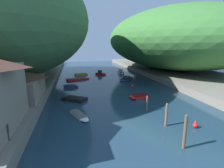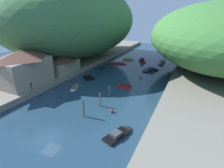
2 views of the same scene
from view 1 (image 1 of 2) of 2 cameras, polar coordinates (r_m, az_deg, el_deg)
name	(u,v)px [view 1 (image 1 of 2)]	position (r m, az deg, el deg)	size (l,w,h in m)	color
water_surface	(113,89)	(38.25, 0.34, -1.75)	(130.00, 130.00, 0.00)	#1E384C
right_bank	(208,81)	(49.26, 28.85, 0.79)	(22.00, 120.00, 1.41)	slate
hillside_right	(175,39)	(63.59, 19.81, 13.58)	(42.46, 59.45, 19.65)	#387033
boathouse_shed	(18,84)	(30.80, -28.34, 0.09)	(6.94, 10.22, 4.39)	gray
boat_far_right_bank	(101,73)	(56.27, -3.62, 3.45)	(3.61, 3.26, 1.53)	red
boat_mid_channel	(72,86)	(40.85, -13.09, -0.75)	(3.30, 1.96, 0.55)	navy
boat_cabin_cruiser	(138,97)	(32.31, 8.36, -4.10)	(3.71, 2.55, 0.62)	red
boat_moored_right	(126,79)	(47.91, 4.47, 1.63)	(5.03, 5.69, 1.08)	navy
boat_white_cruiser	(73,99)	(31.82, -12.73, -4.68)	(5.08, 4.48, 0.49)	black
boat_yellow_tender	(121,72)	(58.69, 2.92, 3.80)	(1.92, 5.61, 1.32)	silver
boat_open_rowboat	(80,116)	(24.36, -10.36, -10.22)	(2.68, 4.53, 0.43)	white
boat_near_quay	(79,79)	(49.28, -10.72, 1.62)	(6.80, 3.66, 0.45)	red
boat_small_dinghy	(82,74)	(56.63, -9.83, 3.17)	(4.48, 2.50, 0.56)	gold
mooring_post_nearest	(185,132)	(18.17, 22.74, -14.18)	(0.30, 0.30, 3.42)	brown
mooring_post_second	(166,115)	(22.17, 17.33, -9.51)	(0.31, 0.31, 2.89)	brown
mooring_post_middle	(147,103)	(26.17, 11.33, -6.25)	(0.22, 0.22, 2.41)	brown
channel_buoy_near	(195,125)	(23.38, 25.58, -11.96)	(0.61, 0.61, 0.91)	red
channel_buoy_far	(132,86)	(40.42, 6.69, -0.58)	(0.53, 0.53, 0.79)	red
person_on_quay	(7,130)	(18.19, -30.97, -12.73)	(0.35, 0.44, 1.69)	#282D3D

